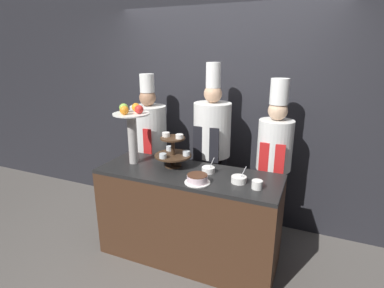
# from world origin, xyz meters

# --- Properties ---
(ground_plane) EXTENTS (14.00, 14.00, 0.00)m
(ground_plane) POSITION_xyz_m (0.00, 0.00, 0.00)
(ground_plane) COLOR #5B5651
(wall_back) EXTENTS (10.00, 0.06, 2.80)m
(wall_back) POSITION_xyz_m (0.00, 1.27, 1.40)
(wall_back) COLOR #232328
(wall_back) RESTS_ON ground_plane
(buffet_counter) EXTENTS (1.74, 0.62, 0.92)m
(buffet_counter) POSITION_xyz_m (0.00, 0.31, 0.46)
(buffet_counter) COLOR #422819
(buffet_counter) RESTS_ON ground_plane
(tiered_stand) EXTENTS (0.36, 0.36, 0.34)m
(tiered_stand) POSITION_xyz_m (-0.20, 0.39, 1.08)
(tiered_stand) COLOR #3D2819
(tiered_stand) RESTS_ON buffet_counter
(fruit_pedestal) EXTENTS (0.36, 0.36, 0.60)m
(fruit_pedestal) POSITION_xyz_m (-0.61, 0.32, 1.32)
(fruit_pedestal) COLOR #B2ADA8
(fruit_pedestal) RESTS_ON buffet_counter
(cake_round) EXTENTS (0.22, 0.22, 0.08)m
(cake_round) POSITION_xyz_m (0.17, 0.12, 0.96)
(cake_round) COLOR white
(cake_round) RESTS_ON buffet_counter
(cup_white) EXTENTS (0.09, 0.09, 0.07)m
(cup_white) POSITION_xyz_m (0.67, 0.22, 0.96)
(cup_white) COLOR white
(cup_white) RESTS_ON buffet_counter
(serving_bowl_near) EXTENTS (0.13, 0.13, 0.16)m
(serving_bowl_near) POSITION_xyz_m (0.50, 0.27, 0.95)
(serving_bowl_near) COLOR white
(serving_bowl_near) RESTS_ON buffet_counter
(serving_bowl_far) EXTENTS (0.12, 0.12, 0.16)m
(serving_bowl_far) POSITION_xyz_m (0.18, 0.38, 0.95)
(serving_bowl_far) COLOR white
(serving_bowl_far) RESTS_ON buffet_counter
(chef_left) EXTENTS (0.42, 0.42, 1.77)m
(chef_left) POSITION_xyz_m (-0.76, 0.88, 0.96)
(chef_left) COLOR #38332D
(chef_left) RESTS_ON ground_plane
(chef_center_left) EXTENTS (0.40, 0.40, 1.91)m
(chef_center_left) POSITION_xyz_m (0.03, 0.88, 1.02)
(chef_center_left) COLOR black
(chef_center_left) RESTS_ON ground_plane
(chef_center_right) EXTENTS (0.35, 0.35, 1.77)m
(chef_center_right) POSITION_xyz_m (0.70, 0.88, 0.97)
(chef_center_right) COLOR #28282D
(chef_center_right) RESTS_ON ground_plane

